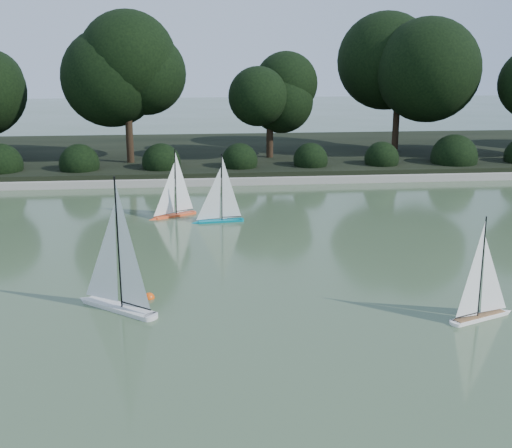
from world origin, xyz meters
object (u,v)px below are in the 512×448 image
(sailboat_orange, at_px, (171,206))
(race_buoy, at_px, (149,298))
(sailboat_white_b, at_px, (486,301))
(sailboat_white_a, at_px, (112,287))
(sailboat_teal, at_px, (216,211))

(sailboat_orange, distance_m, race_buoy, 4.54)
(sailboat_orange, bearing_deg, sailboat_white_b, -53.32)
(sailboat_white_a, relative_size, sailboat_teal, 1.30)
(sailboat_white_a, distance_m, sailboat_teal, 4.59)
(sailboat_white_b, bearing_deg, sailboat_teal, 122.72)
(sailboat_white_a, xyz_separation_m, race_buoy, (0.46, 0.31, -0.31))
(sailboat_teal, bearing_deg, sailboat_orange, 150.37)
(sailboat_teal, xyz_separation_m, race_buoy, (-1.10, -4.01, -0.23))
(sailboat_white_b, bearing_deg, race_buoy, 165.73)
(sailboat_white_b, bearing_deg, sailboat_orange, 126.68)
(sailboat_white_b, xyz_separation_m, sailboat_teal, (-3.29, 5.13, 0.01))
(sailboat_orange, bearing_deg, sailboat_white_a, -97.57)
(race_buoy, bearing_deg, sailboat_orange, 87.66)
(sailboat_white_a, height_order, sailboat_white_b, sailboat_white_a)
(sailboat_white_a, bearing_deg, sailboat_white_b, -9.49)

